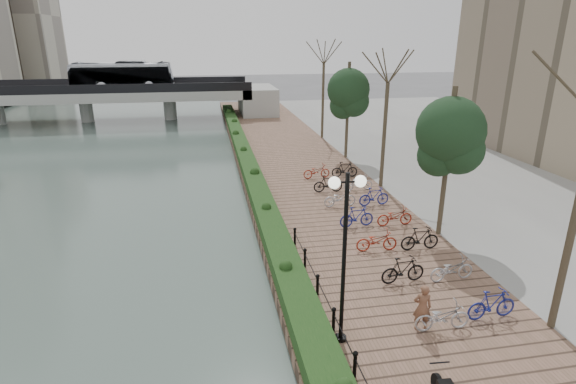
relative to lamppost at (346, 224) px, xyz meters
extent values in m
cube|color=#495B56|center=(-16.49, 22.46, -4.13)|extent=(30.00, 130.00, 0.02)
cube|color=brown|center=(2.51, 14.96, -3.89)|extent=(8.00, 75.00, 0.50)
cube|color=gray|center=(18.51, 14.96, -3.89)|extent=(24.00, 75.00, 0.50)
cube|color=#143412|center=(-0.89, 17.46, -3.34)|extent=(1.10, 56.00, 0.60)
cylinder|color=black|center=(-0.09, -1.54, -3.29)|extent=(0.10, 0.10, 0.70)
cylinder|color=black|center=(-0.09, 0.46, -3.29)|extent=(0.10, 0.10, 0.70)
cylinder|color=black|center=(-0.09, 2.46, -3.29)|extent=(0.10, 0.10, 0.70)
cylinder|color=black|center=(-0.09, 4.46, -3.29)|extent=(0.10, 0.10, 0.70)
cylinder|color=black|center=(-0.09, 6.46, -3.29)|extent=(0.10, 0.10, 0.70)
cylinder|color=black|center=(0.00, 0.00, -1.10)|extent=(0.12, 0.12, 5.07)
cylinder|color=black|center=(0.00, 0.00, 1.18)|extent=(0.70, 0.06, 0.06)
sphere|color=white|center=(-0.35, 0.00, 1.18)|extent=(0.32, 0.32, 0.32)
sphere|color=white|center=(0.35, 0.00, 1.18)|extent=(0.32, 0.32, 0.32)
imported|color=brown|center=(2.51, 0.04, -2.89)|extent=(0.62, 0.48, 1.50)
imported|color=#ADAEB2|center=(3.11, 0.03, -3.19)|extent=(0.60, 1.71, 0.90)
imported|color=black|center=(3.11, 2.63, -3.14)|extent=(0.47, 1.66, 1.00)
imported|color=maroon|center=(3.11, 5.23, -3.19)|extent=(0.60, 1.71, 0.90)
imported|color=navy|center=(3.11, 7.83, -3.14)|extent=(0.47, 1.66, 1.00)
imported|color=#ADAEB2|center=(3.11, 10.43, -3.19)|extent=(0.60, 1.71, 0.90)
imported|color=black|center=(3.11, 13.03, -3.14)|extent=(0.47, 1.66, 1.00)
imported|color=maroon|center=(3.11, 15.63, -3.19)|extent=(0.60, 1.72, 0.90)
imported|color=navy|center=(4.91, 0.03, -3.14)|extent=(0.47, 1.66, 1.00)
imported|color=#ADAEB2|center=(4.91, 2.63, -3.19)|extent=(0.60, 1.71, 0.90)
imported|color=black|center=(4.91, 5.23, -3.14)|extent=(0.47, 1.66, 1.00)
imported|color=maroon|center=(4.91, 7.83, -3.19)|extent=(0.60, 1.71, 0.90)
imported|color=navy|center=(4.91, 10.43, -3.14)|extent=(0.47, 1.66, 1.00)
imported|color=#ADAEB2|center=(4.91, 13.03, -3.19)|extent=(0.60, 1.72, 0.90)
imported|color=black|center=(4.91, 15.63, -3.14)|extent=(0.47, 1.66, 1.00)
cube|color=#A9AAA4|center=(-16.49, 42.46, -1.14)|extent=(36.00, 8.00, 1.00)
cube|color=black|center=(-16.49, 38.56, -0.19)|extent=(36.00, 0.15, 0.90)
cube|color=black|center=(-16.49, 46.36, -0.19)|extent=(36.00, 0.15, 0.90)
cylinder|color=#A9AAA4|center=(-16.49, 42.46, -2.89)|extent=(1.40, 1.40, 2.50)
cylinder|color=#A9AAA4|center=(-7.49, 42.46, -2.89)|extent=(1.40, 1.40, 2.50)
imported|color=white|center=(-12.25, 42.46, 0.86)|extent=(2.52, 10.77, 3.00)
cube|color=#ADA390|center=(-34.49, 77.46, 8.36)|extent=(12.00, 12.00, 24.00)
camera|label=1|loc=(-3.48, -10.55, 4.69)|focal=28.00mm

